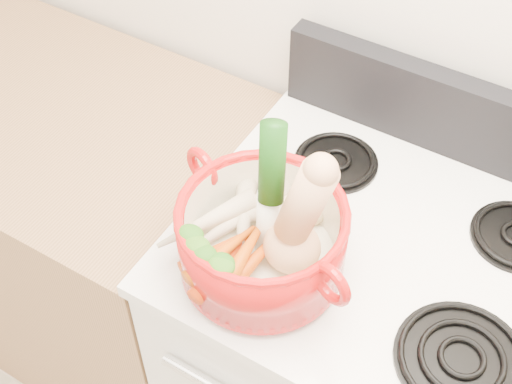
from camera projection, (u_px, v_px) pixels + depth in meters
The scene contains 22 objects.
stove_body at pixel (364, 372), 1.70m from camera, with size 0.76×0.65×0.92m, color white.
cooktop at pixel (392, 252), 1.34m from camera, with size 0.78×0.67×0.03m, color white.
control_backsplash at pixel (460, 118), 1.43m from camera, with size 0.76×0.05×0.18m, color black.
counter_left at pixel (29, 201), 2.07m from camera, with size 1.36×0.65×0.90m, color #986D48.
burner_front_left at pixel (262, 262), 1.30m from camera, with size 0.22×0.22×0.02m, color black.
burner_front_right at pixel (462, 358), 1.17m from camera, with size 0.22×0.22×0.02m, color black.
burner_back_left at pixel (336, 161), 1.47m from camera, with size 0.17×0.17×0.02m, color black.
dutch_oven at pixel (262, 239), 1.23m from camera, with size 0.29×0.29×0.14m, color #B1100F.
pot_handle_left at pixel (202, 167), 1.28m from camera, with size 0.08×0.08×0.02m, color #B1100F.
pot_handle_right at pixel (331, 284), 1.11m from camera, with size 0.08×0.08×0.02m, color #B1100F.
squash at pixel (294, 215), 1.15m from camera, with size 0.11×0.11×0.26m, color #E2A474, non-canonical shape.
leek at pixel (268, 191), 1.17m from camera, with size 0.04×0.04×0.29m, color white.
ginger at pixel (296, 209), 1.30m from camera, with size 0.09×0.06×0.05m, color tan.
parsnip_0 at pixel (234, 220), 1.28m from camera, with size 0.05×0.05×0.24m, color beige.
parsnip_1 at pixel (227, 220), 1.28m from camera, with size 0.04×0.04×0.21m, color beige.
parsnip_2 at pixel (244, 212), 1.28m from camera, with size 0.05×0.05×0.21m, color beige.
parsnip_3 at pixel (206, 220), 1.26m from camera, with size 0.04×0.04×0.19m, color beige.
carrot_0 at pixel (224, 265), 1.22m from camera, with size 0.03×0.03×0.16m, color red.
carrot_1 at pixel (223, 249), 1.24m from camera, with size 0.04×0.04×0.16m, color #B93409.
carrot_2 at pixel (257, 259), 1.22m from camera, with size 0.03×0.03×0.18m, color #BA5609.
carrot_3 at pixel (222, 254), 1.21m from camera, with size 0.03×0.03×0.15m, color #BC4F09.
carrot_4 at pixel (243, 258), 1.20m from camera, with size 0.03×0.03×0.17m, color #D15F0A.
Camera 1 is at (0.19, 0.58, 2.01)m, focal length 50.00 mm.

